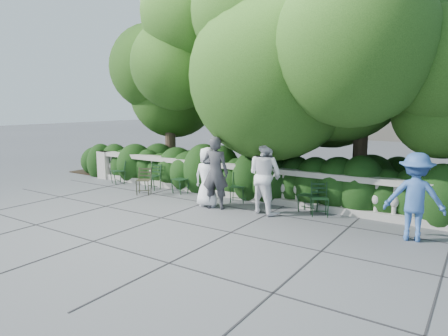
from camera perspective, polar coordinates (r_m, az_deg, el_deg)
The scene contains 15 objects.
ground at distance 10.27m, azimuth -3.10°, elevation -6.26°, with size 90.00×90.00×0.00m, color #4D4E54.
balustrade at distance 11.61m, azimuth 2.18°, elevation -1.98°, with size 12.00×0.44×1.00m.
shrub_hedge at distance 12.73m, azimuth 4.98°, elevation -3.25°, with size 15.00×2.60×1.70m, color black, non-canonical shape.
tree_canopy at distance 12.36m, azimuth 8.58°, elevation 14.79°, with size 15.04×6.52×6.78m.
chair_a at distance 14.20m, azimuth -15.42°, elevation -2.25°, with size 0.44×0.48×0.84m, color black, non-canonical shape.
chair_b at distance 12.28m, azimuth -6.75°, elevation -3.74°, with size 0.44×0.48×0.84m, color black, non-canonical shape.
chair_c at distance 12.94m, azimuth -10.51°, elevation -3.17°, with size 0.44×0.48×0.84m, color black, non-canonical shape.
chair_d at distance 10.33m, azimuth 11.46°, elevation -6.34°, with size 0.44×0.48×0.84m, color black, non-canonical shape.
chair_e at distance 11.10m, azimuth 1.85°, elevation -5.07°, with size 0.44×0.48×0.84m, color black, non-canonical shape.
chair_f at distance 10.03m, azimuth 13.53°, elevation -6.88°, with size 0.44×0.48×0.84m, color black, non-canonical shape.
chair_weathered at distance 12.27m, azimuth -11.51°, elevation -3.87°, with size 0.44×0.48×0.84m, color black, non-canonical shape.
person_businessman at distance 10.63m, azimuth -2.34°, elevation -1.29°, with size 0.78×0.51×1.60m, color white.
person_woman_grey at distance 10.38m, azimuth -1.25°, elevation -0.69°, with size 0.70×0.46×1.91m, color #38383D.
person_casual_man at distance 10.01m, azimuth 5.88°, elevation -0.98°, with size 0.95×0.74×1.95m, color white.
person_older_blue at distance 8.85m, azimuth 25.61°, elevation -3.74°, with size 1.15×0.66×1.78m, color #365EA3.
Camera 1 is at (5.91, -7.94, 2.73)m, focal length 32.00 mm.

